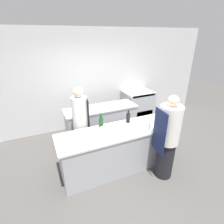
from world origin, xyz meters
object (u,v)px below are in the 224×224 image
Objects in this scene: chef_at_prep_near at (167,139)px; bowl_mixing_large at (105,131)px; cup at (160,123)px; bottle_wine at (101,122)px; bottle_vinegar at (128,117)px; bowl_prep_small at (96,137)px; bottle_olive_oil at (149,126)px; oven_range at (137,106)px; chef_at_stove at (81,125)px.

chef_at_prep_near is 1.17m from bowl_mixing_large.
cup is (1.16, -0.19, 0.01)m from bowl_mixing_large.
bowl_mixing_large is at bearing -89.34° from bottle_wine.
bowl_mixing_large is (-0.99, 0.62, 0.09)m from chef_at_prep_near.
bottle_wine is 3.18× the size of cup.
bowl_prep_small is at bearing -158.83° from bottle_vinegar.
bottle_olive_oil is 0.86× the size of bottle_vinegar.
bottle_wine reaches higher than bottle_olive_oil.
bottle_wine is (-0.61, 0.01, 0.01)m from bottle_vinegar.
oven_range reaches higher than bowl_mixing_large.
cup reaches higher than bowl_prep_small.
cup is at bearing -35.12° from bottle_vinegar.
cup is (0.33, 0.07, -0.05)m from bottle_olive_oil.
bowl_prep_small is (-1.23, 0.49, 0.08)m from chef_at_prep_near.
chef_at_stove is 1.43m from bottle_olive_oil.
bottle_vinegar is at bearing 75.05° from chef_at_stove.
chef_at_stove is 1.67m from cup.
chef_at_stove is 0.72m from bowl_prep_small.
cup is at bearing -2.41° from bowl_prep_small.
bottle_vinegar is at bearing 115.45° from bottle_olive_oil.
bowl_mixing_large is 1.07× the size of bowl_prep_small.
chef_at_prep_near reaches higher than bowl_prep_small.
bottle_vinegar is (-0.22, 0.45, 0.02)m from bottle_olive_oil.
chef_at_stove is at bearing 157.81° from bottle_vinegar.
chef_at_prep_near is at bearing -65.74° from bottle_olive_oil.
bottle_olive_oil is 0.95m from bottle_wine.
bottle_olive_oil is (1.15, -0.83, 0.14)m from chef_at_stove.
oven_range is at bearing 42.00° from bowl_prep_small.
bottle_vinegar is 0.61m from bottle_wine.
chef_at_stove is at bearing -151.98° from oven_range.
bottle_vinegar is at bearing -128.40° from oven_range.
bottle_wine reaches higher than bowl_mixing_large.
chef_at_stove is 5.83× the size of bottle_vinegar.
bowl_mixing_large reaches higher than bowl_prep_small.
oven_range is at bearing 63.42° from bottle_olive_oil.
oven_range is 2.00m from bottle_vinegar.
bottle_wine is at bearing 179.29° from bottle_vinegar.
chef_at_prep_near reaches higher than cup.
bottle_olive_oil is 1.07m from bowl_prep_small.
chef_at_prep_near is 0.92m from bottle_vinegar.
bowl_mixing_large is at bearing 63.59° from chef_at_prep_near.
bowl_prep_small is at bearing -125.16° from bottle_wine.
oven_range is at bearing 71.08° from cup.
chef_at_stove is 6.42× the size of bowl_mixing_large.
bowl_mixing_large is 2.60× the size of cup.
oven_range is 3.99× the size of bottle_olive_oil.
bottle_vinegar is at bearing 21.17° from bowl_prep_small.
chef_at_prep_near is 0.42m from bottle_olive_oil.
oven_range is 3.78× the size of bowl_mixing_large.
cup is (0.17, 0.43, 0.09)m from chef_at_prep_near.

